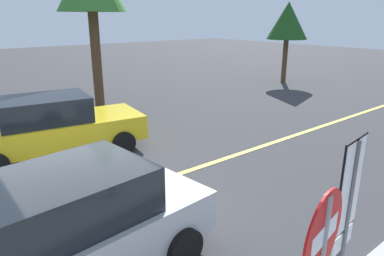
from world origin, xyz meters
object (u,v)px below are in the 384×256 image
Objects in this scene: car_silver_far_lane at (56,234)px; tree_centre_verge at (288,21)px; car_yellow_behind_van at (53,126)px; speed_limit_sign at (347,210)px.

tree_centre_verge reaches higher than car_silver_far_lane.
tree_centre_verge is (13.88, 3.05, 2.52)m from car_yellow_behind_van.
car_silver_far_lane is 1.08× the size of tree_centre_verge.
car_silver_far_lane is at bearing -107.78° from car_yellow_behind_van.
tree_centre_verge is at bearing 12.37° from car_yellow_behind_van.
tree_centre_verge is (15.49, 8.07, 2.51)m from car_silver_far_lane.
car_yellow_behind_van is at bearing -167.63° from tree_centre_verge.
car_yellow_behind_van is 14.43m from tree_centre_verge.
car_yellow_behind_van is (-0.42, 7.85, -0.95)m from speed_limit_sign.
car_silver_far_lane is (-1.61, -5.02, 0.01)m from car_yellow_behind_van.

